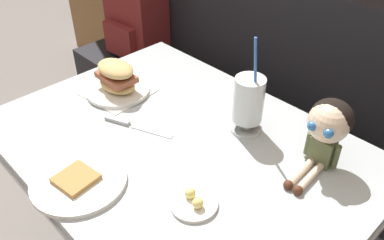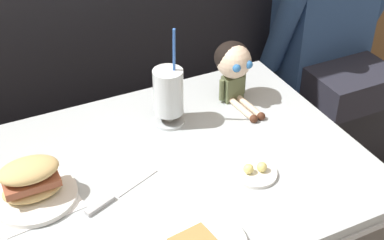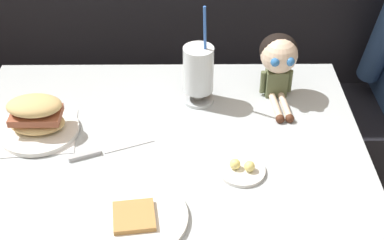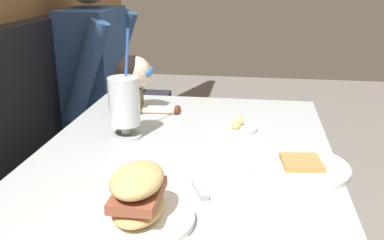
# 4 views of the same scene
# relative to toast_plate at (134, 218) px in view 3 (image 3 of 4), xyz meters

# --- Properties ---
(booth_bench) EXTENTS (2.60, 0.48, 1.00)m
(booth_bench) POSITION_rel_toast_plate_xyz_m (0.06, 0.93, -0.42)
(booth_bench) COLOR black
(booth_bench) RESTS_ON ground
(diner_table) EXTENTS (1.11, 0.81, 0.74)m
(diner_table) POSITION_rel_toast_plate_xyz_m (0.06, 0.30, -0.21)
(diner_table) COLOR #B2BCC1
(diner_table) RESTS_ON ground
(toast_plate) EXTENTS (0.25, 0.25, 0.03)m
(toast_plate) POSITION_rel_toast_plate_xyz_m (0.00, 0.00, 0.00)
(toast_plate) COLOR white
(toast_plate) RESTS_ON diner_table
(milkshake_glass) EXTENTS (0.10, 0.10, 0.32)m
(milkshake_glass) POSITION_rel_toast_plate_xyz_m (0.16, 0.49, 0.09)
(milkshake_glass) COLOR silver
(milkshake_glass) RESTS_ON diner_table
(sandwich_plate) EXTENTS (0.22, 0.22, 0.12)m
(sandwich_plate) POSITION_rel_toast_plate_xyz_m (-0.29, 0.33, 0.04)
(sandwich_plate) COLOR white
(sandwich_plate) RESTS_ON diner_table
(butter_saucer) EXTENTS (0.12, 0.12, 0.04)m
(butter_saucer) POSITION_rel_toast_plate_xyz_m (0.26, 0.16, 0.00)
(butter_saucer) COLOR white
(butter_saucer) RESTS_ON diner_table
(butter_knife) EXTENTS (0.22, 0.11, 0.01)m
(butter_knife) POSITION_rel_toast_plate_xyz_m (-0.12, 0.24, -0.00)
(butter_knife) COLOR silver
(butter_knife) RESTS_ON diner_table
(seated_doll) EXTENTS (0.12, 0.22, 0.20)m
(seated_doll) POSITION_rel_toast_plate_xyz_m (0.39, 0.52, 0.12)
(seated_doll) COLOR #5B6642
(seated_doll) RESTS_ON diner_table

